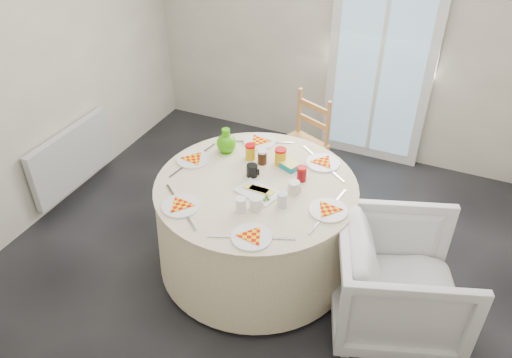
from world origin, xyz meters
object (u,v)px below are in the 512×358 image
at_px(wooden_chair, 300,143).
at_px(green_pitcher, 226,139).
at_px(armchair, 399,281).
at_px(radiator, 73,157).
at_px(table, 256,224).

distance_m(wooden_chair, green_pitcher, 0.96).
bearing_deg(green_pitcher, armchair, -1.02).
xyz_separation_m(radiator, table, (1.90, -0.17, -0.01)).
height_order(armchair, green_pitcher, green_pitcher).
height_order(table, green_pitcher, green_pitcher).
bearing_deg(armchair, wooden_chair, 23.94).
xyz_separation_m(table, armchair, (1.11, -0.15, 0.02)).
height_order(wooden_chair, armchair, wooden_chair).
relative_size(table, green_pitcher, 7.59).
bearing_deg(armchair, radiator, 65.07).
bearing_deg(table, green_pitcher, 142.19).
height_order(table, wooden_chair, wooden_chair).
height_order(radiator, green_pitcher, green_pitcher).
distance_m(table, green_pitcher, 0.70).
height_order(radiator, wooden_chair, wooden_chair).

